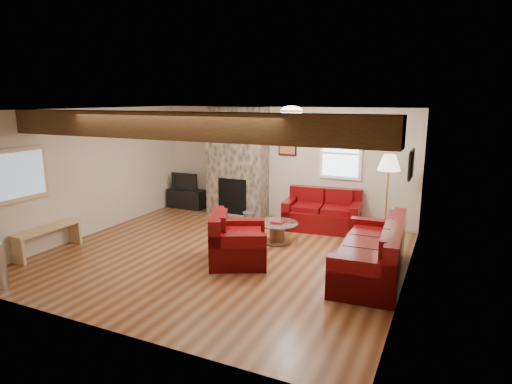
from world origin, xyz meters
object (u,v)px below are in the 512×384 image
Objects in this scene: tv_cabinet at (187,199)px; floor_lamp at (389,167)px; loveseat at (322,210)px; television at (186,181)px; coffee_table at (277,233)px; armchair_red at (238,238)px; sofa_three at (370,249)px.

floor_lamp is at bearing -5.68° from tv_cabinet.
loveseat is 3.60m from television.
coffee_table is 1.10× the size of television.
armchair_red is 1.21m from coffee_table.
armchair_red reaches higher than loveseat.
tv_cabinet is 0.57× the size of floor_lamp.
armchair_red is at bearing -43.40° from television.
coffee_table is 0.48× the size of floor_lamp.
coffee_table is (-1.87, 0.81, -0.23)m from sofa_three.
floor_lamp is (4.88, -0.49, 1.18)m from tv_cabinet.
armchair_red reaches higher than tv_cabinet.
television is (-3.58, 0.30, 0.27)m from loveseat.
loveseat reaches higher than coffee_table.
sofa_three is at bearing -23.38° from coffee_table.
coffee_table is at bearing -119.22° from loveseat.
armchair_red is 3.91m from tv_cabinet.
loveseat is 1.34m from coffee_table.
coffee_table is 2.42m from floor_lamp.
loveseat is 3.60m from tv_cabinet.
television reaches higher than loveseat.
tv_cabinet is (-3.58, 0.30, -0.17)m from loveseat.
sofa_three is 2.09m from floor_lamp.
sofa_three reaches higher than armchair_red.
floor_lamp reaches higher than armchair_red.
television is at bearing 174.32° from floor_lamp.
tv_cabinet is at bearing 153.60° from coffee_table.
television is (0.00, 0.00, 0.45)m from tv_cabinet.
loveseat is at bearing -4.79° from tv_cabinet.
loveseat is at bearing -4.79° from television.
sofa_three reaches higher than loveseat.
television reaches higher than tv_cabinet.
loveseat is 2.11× the size of television.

